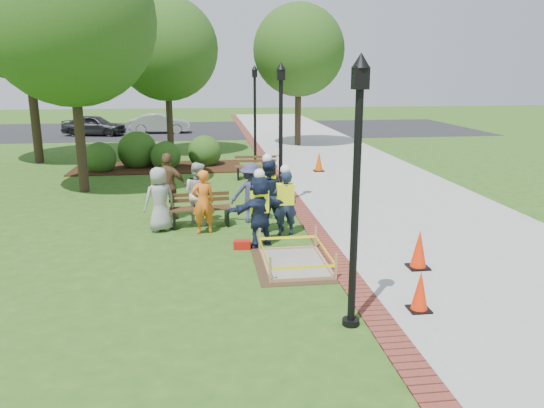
{
  "coord_description": "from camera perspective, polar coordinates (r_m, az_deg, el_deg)",
  "views": [
    {
      "loc": [
        -1.02,
        -10.64,
        4.0
      ],
      "look_at": [
        0.5,
        1.2,
        1.0
      ],
      "focal_mm": 35.0,
      "sensor_mm": 36.0,
      "label": 1
    }
  ],
  "objects": [
    {
      "name": "hivis_worker_a",
      "position": [
        12.27,
        -1.36,
        -0.45
      ],
      "size": [
        0.64,
        0.57,
        1.84
      ],
      "color": "#1C2949",
      "rests_on": "ground"
    },
    {
      "name": "shrub_e",
      "position": [
        24.11,
        -11.64,
        4.27
      ],
      "size": [
        0.97,
        0.97,
        0.97
      ],
      "primitive_type": "sphere",
      "color": "#244E16",
      "rests_on": "ground"
    },
    {
      "name": "lamp_mid",
      "position": [
        15.87,
        0.95,
        8.61
      ],
      "size": [
        0.28,
        0.28,
        4.26
      ],
      "color": "black",
      "rests_on": "ground"
    },
    {
      "name": "cone_front",
      "position": [
        9.46,
        15.64,
        -9.12
      ],
      "size": [
        0.37,
        0.37,
        0.73
      ],
      "color": "black",
      "rests_on": "ground"
    },
    {
      "name": "toolbox",
      "position": [
        12.3,
        -3.23,
        -4.4
      ],
      "size": [
        0.41,
        0.26,
        0.2
      ],
      "primitive_type": "cube",
      "rotation": [
        0.0,
        0.0,
        -0.12
      ],
      "color": "#B4150D",
      "rests_on": "ground"
    },
    {
      "name": "bench_far",
      "position": [
        20.21,
        -1.71,
        3.48
      ],
      "size": [
        1.61,
        0.59,
        0.86
      ],
      "color": "brown",
      "rests_on": "ground"
    },
    {
      "name": "cone_far",
      "position": [
        21.76,
        5.07,
        4.5
      ],
      "size": [
        0.41,
        0.41,
        0.81
      ],
      "color": "black",
      "rests_on": "ground"
    },
    {
      "name": "wet_concrete_pad",
      "position": [
        11.27,
        2.48,
        -5.41
      ],
      "size": [
        1.71,
        2.31,
        0.55
      ],
      "color": "#47331E",
      "rests_on": "ground"
    },
    {
      "name": "ground",
      "position": [
        11.41,
        -1.74,
        -6.42
      ],
      "size": [
        100.0,
        100.0,
        0.0
      ],
      "primitive_type": "plane",
      "color": "#285116",
      "rests_on": "ground"
    },
    {
      "name": "mulch_bed",
      "position": [
        23.07,
        -12.15,
        3.85
      ],
      "size": [
        7.0,
        3.0,
        0.05
      ],
      "primitive_type": "cube",
      "color": "#381E0F",
      "rests_on": "ground"
    },
    {
      "name": "shrub_b",
      "position": [
        23.55,
        -14.17,
        3.9
      ],
      "size": [
        1.67,
        1.67,
        1.67
      ],
      "primitive_type": "sphere",
      "color": "#244E16",
      "rests_on": "ground"
    },
    {
      "name": "bench_near",
      "position": [
        14.13,
        -7.68,
        -1.3
      ],
      "size": [
        1.64,
        0.68,
        0.86
      ],
      "color": "#51361C",
      "rests_on": "ground"
    },
    {
      "name": "parked_car_b",
      "position": [
        36.26,
        -11.9,
        7.47
      ],
      "size": [
        1.91,
        4.29,
        1.39
      ],
      "primitive_type": "imported",
      "rotation": [
        0.0,
        0.0,
        1.56
      ],
      "color": "#AFAFB4",
      "rests_on": "ground"
    },
    {
      "name": "shrub_a",
      "position": [
        22.86,
        -17.91,
        3.34
      ],
      "size": [
        1.31,
        1.31,
        1.31
      ],
      "primitive_type": "sphere",
      "color": "#244E16",
      "rests_on": "ground"
    },
    {
      "name": "shrub_d",
      "position": [
        23.29,
        -7.22,
        4.1
      ],
      "size": [
        1.43,
        1.43,
        1.43
      ],
      "primitive_type": "sphere",
      "color": "#244E16",
      "rests_on": "ground"
    },
    {
      "name": "lamp_far",
      "position": [
        23.79,
        -1.86,
        10.44
      ],
      "size": [
        0.28,
        0.28,
        4.26
      ],
      "color": "black",
      "rests_on": "ground"
    },
    {
      "name": "casual_person_c",
      "position": [
        14.28,
        -7.98,
        1.16
      ],
      "size": [
        0.63,
        0.61,
        1.67
      ],
      "color": "silver",
      "rests_on": "ground"
    },
    {
      "name": "tree_right",
      "position": [
        29.27,
        2.89,
        16.18
      ],
      "size": [
        4.86,
        4.86,
        7.51
      ],
      "color": "#3D2D1E",
      "rests_on": "ground"
    },
    {
      "name": "tree_back",
      "position": [
        26.47,
        -11.3,
        16.03
      ],
      "size": [
        4.87,
        4.87,
        7.45
      ],
      "color": "#3D2D1E",
      "rests_on": "ground"
    },
    {
      "name": "lamp_near",
      "position": [
        8.11,
        9.08,
        3.14
      ],
      "size": [
        0.28,
        0.28,
        4.26
      ],
      "color": "black",
      "rests_on": "ground"
    },
    {
      "name": "tree_left",
      "position": [
        18.91,
        -20.93,
        17.96
      ],
      "size": [
        5.46,
        5.46,
        8.3
      ],
      "color": "#3D2D1E",
      "rests_on": "ground"
    },
    {
      "name": "casual_person_e",
      "position": [
        14.29,
        -2.32,
        1.21
      ],
      "size": [
        0.52,
        0.34,
        1.62
      ],
      "color": "#3A3761",
      "rests_on": "ground"
    },
    {
      "name": "sidewalk",
      "position": [
        21.86,
        8.81,
        3.42
      ],
      "size": [
        6.0,
        60.0,
        0.02
      ],
      "primitive_type": "cube",
      "color": "#9E9E99",
      "rests_on": "ground"
    },
    {
      "name": "hivis_worker_c",
      "position": [
        13.43,
        -0.52,
        1.14
      ],
      "size": [
        0.63,
        0.45,
        2.0
      ],
      "color": "#162139",
      "rests_on": "ground"
    },
    {
      "name": "casual_person_b",
      "position": [
        13.38,
        -7.42,
        0.22
      ],
      "size": [
        0.59,
        0.45,
        1.63
      ],
      "color": "orange",
      "rests_on": "ground"
    },
    {
      "name": "parked_car_a",
      "position": [
        35.95,
        -18.51,
        6.99
      ],
      "size": [
        2.81,
        4.75,
        1.45
      ],
      "primitive_type": "imported",
      "rotation": [
        0.0,
        0.0,
        1.36
      ],
      "color": "#232426",
      "rests_on": "ground"
    },
    {
      "name": "shrub_c",
      "position": [
        22.8,
        -11.32,
        3.73
      ],
      "size": [
        1.26,
        1.26,
        1.26
      ],
      "primitive_type": "sphere",
      "color": "#244E16",
      "rests_on": "ground"
    },
    {
      "name": "casual_person_d",
      "position": [
        14.77,
        -11.07,
        1.84
      ],
      "size": [
        0.68,
        0.54,
        1.85
      ],
      "color": "brown",
      "rests_on": "ground"
    },
    {
      "name": "brick_edging",
      "position": [
        21.2,
        0.33,
        3.27
      ],
      "size": [
        0.5,
        60.0,
        0.03
      ],
      "primitive_type": "cube",
      "color": "maroon",
      "rests_on": "ground"
    },
    {
      "name": "casual_person_a",
      "position": [
        13.78,
        -12.01,
        0.5
      ],
      "size": [
        0.63,
        0.54,
        1.66
      ],
      "color": "gray",
      "rests_on": "ground"
    },
    {
      "name": "hivis_worker_b",
      "position": [
        13.11,
        1.42,
        0.4
      ],
      "size": [
        0.55,
        0.38,
        1.79
      ],
      "color": "#17203D",
      "rests_on": "ground"
    },
    {
      "name": "parking_lot",
      "position": [
        37.86,
        -5.78,
        7.97
      ],
      "size": [
        36.0,
        12.0,
        0.01
      ],
      "primitive_type": "cube",
      "color": "black",
      "rests_on": "ground"
    },
    {
      "name": "cone_back",
      "position": [
        11.39,
        15.53,
        -4.82
      ],
      "size": [
        0.42,
        0.42,
        0.84
      ],
      "color": "black",
      "rests_on": "ground"
    }
  ]
}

